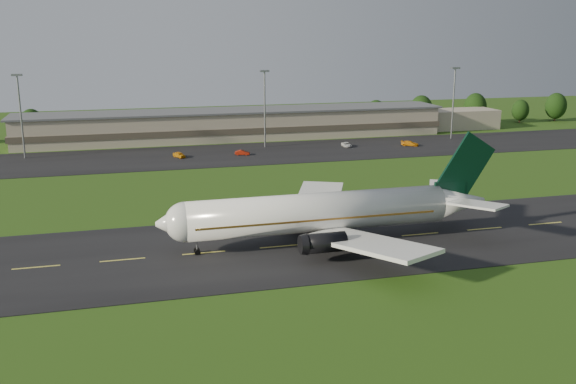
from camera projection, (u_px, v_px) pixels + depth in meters
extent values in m
plane|color=#2B4B12|center=(352.00, 241.00, 94.86)|extent=(360.00, 360.00, 0.00)
cube|color=black|center=(352.00, 240.00, 94.85)|extent=(220.00, 30.00, 0.10)
cube|color=black|center=(253.00, 153.00, 162.35)|extent=(260.00, 30.00, 0.10)
cylinder|color=white|center=(318.00, 212.00, 92.34)|extent=(38.03, 5.79, 5.60)
sphere|color=white|center=(185.00, 222.00, 87.54)|extent=(5.60, 5.60, 5.60)
cone|color=white|center=(170.00, 223.00, 87.03)|extent=(4.03, 5.40, 5.38)
cone|color=white|center=(458.00, 202.00, 98.03)|extent=(9.03, 5.53, 5.49)
cube|color=brown|center=(314.00, 215.00, 92.30)|extent=(35.03, 5.81, 0.28)
cube|color=black|center=(180.00, 219.00, 87.25)|extent=(2.01, 3.01, 0.65)
cube|color=white|center=(369.00, 244.00, 83.29)|extent=(14.18, 20.18, 2.20)
cube|color=white|center=(317.00, 202.00, 103.89)|extent=(14.04, 20.19, 2.20)
cube|color=white|center=(476.00, 204.00, 93.13)|extent=(7.55, 9.38, 0.91)
cube|color=white|center=(442.00, 188.00, 102.49)|extent=(7.50, 9.39, 0.91)
cube|color=black|center=(450.00, 191.00, 97.21)|extent=(5.00, 0.57, 3.00)
cube|color=black|center=(466.00, 166.00, 96.94)|extent=(9.44, 0.50, 10.55)
cylinder|color=black|center=(325.00, 243.00, 84.93)|extent=(5.61, 2.73, 2.70)
cylinder|color=black|center=(293.00, 211.00, 99.92)|extent=(5.61, 2.73, 2.70)
cube|color=tan|center=(236.00, 125.00, 183.89)|extent=(120.00, 15.00, 8.00)
cube|color=#4C4438|center=(236.00, 128.00, 184.08)|extent=(121.00, 15.40, 1.60)
cube|color=#595B60|center=(235.00, 110.00, 182.88)|extent=(122.00, 16.00, 0.50)
cube|color=tan|center=(452.00, 119.00, 203.38)|extent=(28.00, 11.00, 6.00)
cylinder|color=gray|center=(21.00, 118.00, 153.77)|extent=(0.44, 0.44, 20.00)
cube|color=gray|center=(17.00, 75.00, 151.31)|extent=(2.40, 1.20, 0.50)
cylinder|color=gray|center=(265.00, 110.00, 168.67)|extent=(0.44, 0.44, 20.00)
cube|color=gray|center=(264.00, 71.00, 166.21)|extent=(2.40, 1.20, 0.50)
cylinder|color=gray|center=(453.00, 104.00, 182.32)|extent=(0.44, 0.44, 20.00)
cube|color=gray|center=(455.00, 68.00, 179.86)|extent=(2.40, 1.20, 0.50)
cylinder|color=black|center=(33.00, 136.00, 181.31)|extent=(0.56, 0.56, 2.83)
ellipsoid|color=black|center=(32.00, 123.00, 180.47)|extent=(6.61, 6.61, 8.26)
cylinder|color=black|center=(112.00, 133.00, 186.70)|extent=(0.56, 0.56, 2.45)
ellipsoid|color=black|center=(112.00, 123.00, 185.97)|extent=(5.71, 5.71, 7.14)
cylinder|color=black|center=(376.00, 123.00, 205.33)|extent=(0.56, 0.56, 2.81)
ellipsoid|color=black|center=(376.00, 113.00, 204.50)|extent=(6.55, 6.55, 8.18)
cylinder|color=black|center=(421.00, 122.00, 208.21)|extent=(0.56, 0.56, 3.18)
ellipsoid|color=black|center=(421.00, 110.00, 207.26)|extent=(7.42, 7.42, 9.28)
cylinder|color=black|center=(474.00, 119.00, 215.03)|extent=(0.56, 0.56, 3.20)
ellipsoid|color=black|center=(475.00, 107.00, 214.07)|extent=(7.47, 7.47, 9.34)
cylinder|color=black|center=(520.00, 119.00, 217.46)|extent=(0.56, 0.56, 2.43)
ellipsoid|color=black|center=(520.00, 110.00, 216.73)|extent=(5.68, 5.68, 7.10)
cylinder|color=black|center=(555.00, 117.00, 220.72)|extent=(0.56, 0.56, 3.05)
ellipsoid|color=black|center=(556.00, 106.00, 219.81)|extent=(7.12, 7.12, 8.90)
imported|color=orange|center=(179.00, 155.00, 156.65)|extent=(3.24, 4.33, 1.37)
imported|color=maroon|center=(242.00, 153.00, 159.89)|extent=(3.88, 2.43, 1.21)
imported|color=white|center=(346.00, 145.00, 171.20)|extent=(2.32, 4.45, 1.19)
imported|color=orange|center=(410.00, 143.00, 172.63)|extent=(4.93, 4.15, 1.35)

